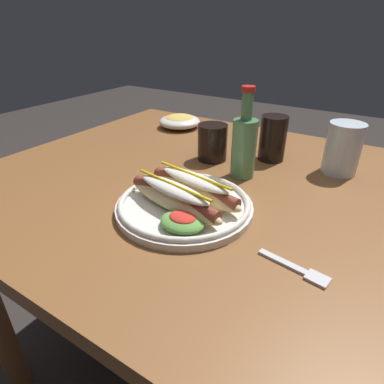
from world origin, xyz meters
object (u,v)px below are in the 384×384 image
(water_cup, at_px, (343,149))
(glass_bottle, at_px, (244,145))
(extra_cup, at_px, (273,138))
(soda_cup, at_px, (212,142))
(side_bowl, at_px, (180,121))
(hot_dog_plate, at_px, (184,201))
(fork, at_px, (298,270))

(water_cup, xyz_separation_m, glass_bottle, (-0.21, -0.16, 0.02))
(extra_cup, bearing_deg, water_cup, 3.05)
(glass_bottle, bearing_deg, soda_cup, 154.57)
(side_bowl, bearing_deg, hot_dog_plate, -54.77)
(water_cup, bearing_deg, fork, -87.11)
(hot_dog_plate, xyz_separation_m, glass_bottle, (0.03, 0.22, 0.06))
(water_cup, bearing_deg, glass_bottle, -142.65)
(fork, height_order, side_bowl, side_bowl)
(side_bowl, bearing_deg, extra_cup, -16.32)
(extra_cup, bearing_deg, hot_dog_plate, -97.99)
(hot_dog_plate, relative_size, extra_cup, 2.29)
(water_cup, distance_m, extra_cup, 0.18)
(fork, xyz_separation_m, soda_cup, (-0.35, 0.34, 0.05))
(extra_cup, relative_size, glass_bottle, 0.56)
(water_cup, height_order, extra_cup, water_cup)
(glass_bottle, relative_size, side_bowl, 1.48)
(extra_cup, height_order, side_bowl, extra_cup)
(hot_dog_plate, xyz_separation_m, water_cup, (0.23, 0.38, 0.04))
(hot_dog_plate, height_order, fork, hot_dog_plate)
(fork, height_order, glass_bottle, glass_bottle)
(side_bowl, bearing_deg, water_cup, -10.42)
(hot_dog_plate, relative_size, soda_cup, 2.83)
(fork, xyz_separation_m, side_bowl, (-0.60, 0.54, 0.02))
(soda_cup, distance_m, glass_bottle, 0.14)
(hot_dog_plate, distance_m, soda_cup, 0.30)
(glass_bottle, xyz_separation_m, side_bowl, (-0.37, 0.26, -0.06))
(fork, bearing_deg, glass_bottle, 138.43)
(fork, bearing_deg, extra_cup, 124.84)
(extra_cup, xyz_separation_m, glass_bottle, (-0.02, -0.15, 0.02))
(fork, distance_m, soda_cup, 0.48)
(soda_cup, bearing_deg, extra_cup, 32.19)
(glass_bottle, distance_m, side_bowl, 0.46)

